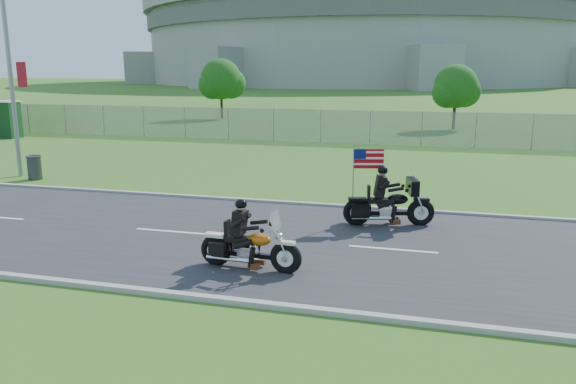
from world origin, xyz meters
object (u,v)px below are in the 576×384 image
(motorcycle_lead, at_px, (248,248))
(motorcycle_follow, at_px, (389,206))
(streetlight, at_px, (11,38))
(trash_can, at_px, (34,168))
(porta_toilet_a, at_px, (9,120))

(motorcycle_lead, height_order, motorcycle_follow, motorcycle_follow)
(streetlight, xyz_separation_m, motorcycle_lead, (12.94, -8.40, -5.12))
(streetlight, xyz_separation_m, trash_can, (1.08, -0.69, -5.16))
(porta_toilet_a, bearing_deg, streetlight, -47.09)
(motorcycle_follow, bearing_deg, motorcycle_lead, -135.30)
(motorcycle_lead, relative_size, trash_can, 2.56)
(streetlight, bearing_deg, trash_can, -32.62)
(porta_toilet_a, bearing_deg, motorcycle_lead, -39.88)
(streetlight, xyz_separation_m, porta_toilet_a, (-10.02, 10.78, -4.49))
(streetlight, relative_size, trash_can, 10.49)
(motorcycle_lead, distance_m, trash_can, 14.14)
(streetlight, distance_m, trash_can, 5.32)
(motorcycle_follow, bearing_deg, porta_toilet_a, 136.26)
(streetlight, distance_m, porta_toilet_a, 15.39)
(motorcycle_follow, height_order, trash_can, motorcycle_follow)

